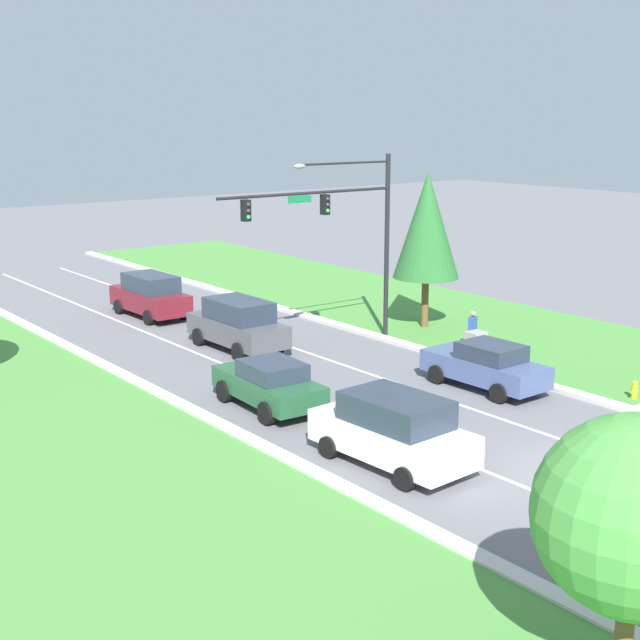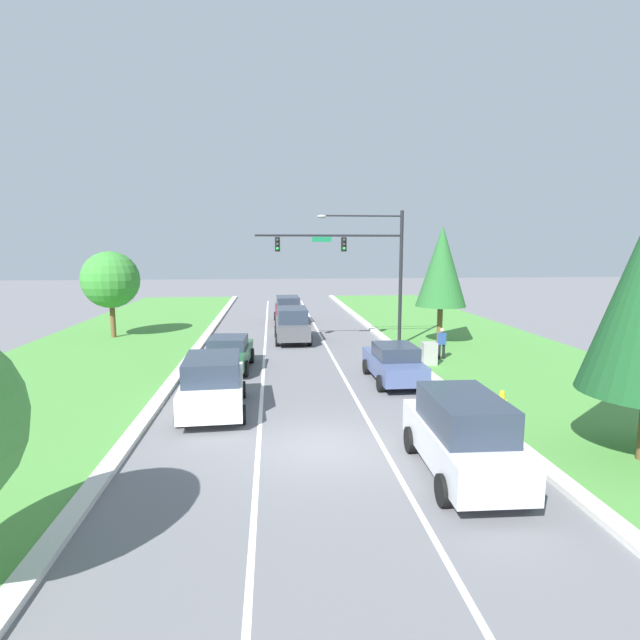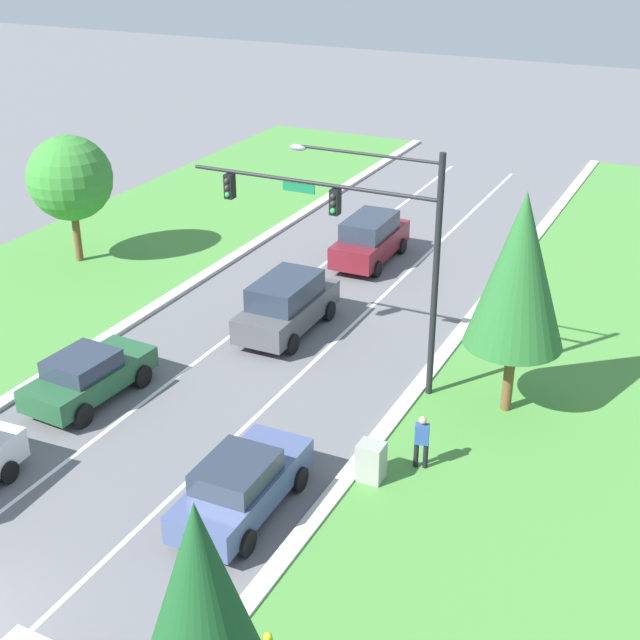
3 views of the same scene
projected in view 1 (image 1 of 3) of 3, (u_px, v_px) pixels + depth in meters
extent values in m
plane|color=slate|center=(577.00, 474.00, 23.86)|extent=(160.00, 160.00, 0.00)
cube|color=beige|center=(426.00, 530.00, 20.48)|extent=(0.50, 90.00, 0.15)
cube|color=#4C8E3D|center=(232.00, 606.00, 17.36)|extent=(10.00, 90.00, 0.08)
cube|color=white|center=(534.00, 491.00, 22.79)|extent=(0.14, 81.00, 0.01)
cube|color=white|center=(617.00, 459.00, 24.93)|extent=(0.14, 81.00, 0.01)
cylinder|color=black|center=(387.00, 247.00, 37.81)|extent=(0.20, 0.20, 7.84)
cylinder|color=black|center=(308.00, 193.00, 34.77)|extent=(8.33, 0.12, 0.12)
cube|color=#147042|center=(300.00, 199.00, 34.57)|extent=(1.10, 0.04, 0.28)
cylinder|color=black|center=(346.00, 163.00, 35.64)|extent=(4.58, 0.09, 0.09)
ellipsoid|color=gray|center=(300.00, 166.00, 34.29)|extent=(0.56, 0.28, 0.20)
cube|color=black|center=(325.00, 205.00, 35.38)|extent=(0.28, 0.32, 0.80)
sphere|color=#2D2D2D|center=(328.00, 199.00, 35.19)|extent=(0.16, 0.16, 0.16)
sphere|color=#2D2D2D|center=(328.00, 205.00, 35.25)|extent=(0.16, 0.16, 0.16)
sphere|color=#23D647|center=(328.00, 211.00, 35.30)|extent=(0.16, 0.16, 0.16)
cube|color=black|center=(246.00, 211.00, 33.14)|extent=(0.28, 0.32, 0.80)
sphere|color=#2D2D2D|center=(248.00, 205.00, 32.96)|extent=(0.16, 0.16, 0.16)
sphere|color=#2D2D2D|center=(248.00, 211.00, 33.01)|extent=(0.16, 0.16, 0.16)
sphere|color=#23D647|center=(248.00, 217.00, 33.07)|extent=(0.16, 0.16, 0.16)
cube|color=white|center=(392.00, 438.00, 24.40)|extent=(2.31, 4.86, 0.89)
cube|color=#283342|center=(396.00, 410.00, 24.12)|extent=(2.00, 2.95, 0.78)
cylinder|color=black|center=(380.00, 431.00, 26.23)|extent=(0.27, 0.65, 0.64)
cylinder|color=black|center=(329.00, 447.00, 24.94)|extent=(0.27, 0.65, 0.64)
cylinder|color=black|center=(457.00, 459.00, 24.05)|extent=(0.27, 0.65, 0.64)
cylinder|color=black|center=(405.00, 479.00, 22.77)|extent=(0.27, 0.65, 0.64)
cube|color=#475684|center=(484.00, 369.00, 31.22)|extent=(1.87, 4.64, 0.76)
cube|color=#283342|center=(491.00, 352.00, 30.86)|extent=(1.65, 2.10, 0.57)
cylinder|color=black|center=(470.00, 366.00, 32.93)|extent=(0.25, 0.69, 0.68)
cylinder|color=black|center=(437.00, 374.00, 31.86)|extent=(0.25, 0.69, 0.68)
cylinder|color=black|center=(533.00, 384.00, 30.75)|extent=(0.25, 0.69, 0.68)
cylinder|color=black|center=(499.00, 393.00, 29.68)|extent=(0.25, 0.69, 0.68)
cube|color=#4C4C51|center=(238.00, 330.00, 36.46)|extent=(1.98, 4.93, 0.89)
cube|color=#283342|center=(239.00, 310.00, 36.17)|extent=(1.77, 2.96, 0.84)
cylinder|color=black|center=(237.00, 330.00, 38.30)|extent=(0.25, 0.74, 0.74)
cylinder|color=black|center=(199.00, 337.00, 37.15)|extent=(0.25, 0.74, 0.74)
cylinder|color=black|center=(278.00, 344.00, 35.96)|extent=(0.25, 0.74, 0.74)
cylinder|color=black|center=(239.00, 352.00, 34.82)|extent=(0.25, 0.74, 0.74)
cube|color=#235633|center=(268.00, 387.00, 29.13)|extent=(2.10, 4.53, 0.71)
cube|color=#283342|center=(272.00, 370.00, 28.77)|extent=(1.77, 2.08, 0.55)
cylinder|color=black|center=(270.00, 382.00, 30.81)|extent=(0.28, 0.76, 0.74)
cylinder|color=black|center=(224.00, 391.00, 29.81)|extent=(0.28, 0.76, 0.74)
cylinder|color=black|center=(315.00, 403.00, 28.60)|extent=(0.28, 0.76, 0.74)
cylinder|color=black|center=(266.00, 413.00, 27.60)|extent=(0.28, 0.76, 0.74)
cube|color=maroon|center=(150.00, 300.00, 42.37)|extent=(1.95, 4.88, 0.93)
cube|color=#283342|center=(151.00, 283.00, 42.09)|extent=(1.73, 2.94, 0.78)
cylinder|color=black|center=(152.00, 302.00, 44.18)|extent=(0.25, 0.69, 0.69)
cylinder|color=black|center=(119.00, 307.00, 43.07)|extent=(0.25, 0.69, 0.69)
cylinder|color=black|center=(183.00, 312.00, 41.89)|extent=(0.25, 0.69, 0.69)
cylinder|color=black|center=(149.00, 318.00, 40.78)|extent=(0.25, 0.69, 0.69)
cube|color=#9E9E99|center=(476.00, 346.00, 34.73)|extent=(0.70, 0.60, 1.18)
cylinder|color=black|center=(470.00, 342.00, 36.14)|extent=(0.14, 0.14, 0.84)
cylinder|color=black|center=(474.00, 340.00, 36.34)|extent=(0.14, 0.14, 0.84)
cube|color=#2D4C99|center=(473.00, 324.00, 36.08)|extent=(0.42, 0.31, 0.60)
sphere|color=tan|center=(473.00, 313.00, 35.98)|extent=(0.22, 0.22, 0.22)
cylinder|color=gold|center=(634.00, 393.00, 29.98)|extent=(0.20, 0.20, 0.55)
sphere|color=gold|center=(635.00, 383.00, 29.91)|extent=(0.18, 0.18, 0.18)
cylinder|color=gold|center=(632.00, 392.00, 29.90)|extent=(0.10, 0.09, 0.09)
cylinder|color=gold|center=(636.00, 391.00, 30.05)|extent=(0.10, 0.09, 0.09)
cylinder|color=brown|center=(425.00, 303.00, 39.98)|extent=(0.32, 0.32, 2.33)
cone|color=#28662D|center=(427.00, 225.00, 39.19)|extent=(2.94, 2.94, 4.70)
cylinder|color=brown|center=(624.00, 634.00, 14.93)|extent=(0.32, 0.32, 1.78)
sphere|color=#47933D|center=(634.00, 515.00, 14.44)|extent=(3.37, 3.37, 3.37)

